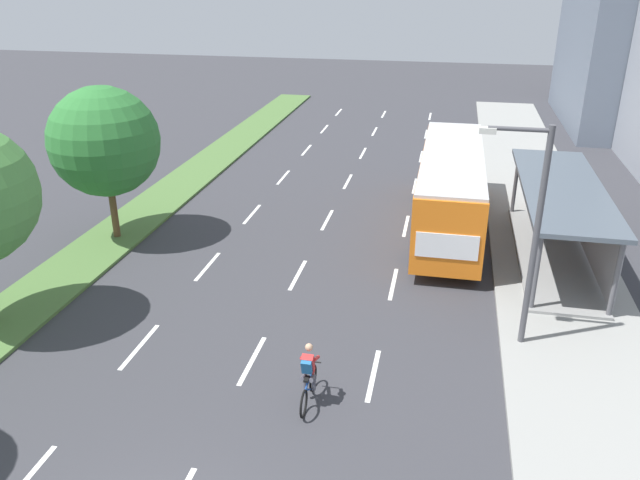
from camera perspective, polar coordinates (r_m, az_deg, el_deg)
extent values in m
cube|color=#4C7038|center=(32.36, -13.25, 4.26)|extent=(2.60, 52.00, 0.12)
cube|color=gray|center=(29.79, 19.18, 1.90)|extent=(4.50, 52.00, 0.15)
cube|color=white|center=(19.76, -16.00, -9.23)|extent=(0.14, 2.46, 0.01)
cube|color=white|center=(24.15, -10.12, -2.35)|extent=(0.14, 2.46, 0.01)
cube|color=white|center=(28.94, -6.16, 2.35)|extent=(0.14, 2.46, 0.01)
cube|color=white|center=(33.97, -3.34, 5.68)|extent=(0.14, 2.46, 0.01)
cube|color=white|center=(39.15, -1.23, 8.14)|extent=(0.14, 2.46, 0.01)
cube|color=white|center=(44.42, 0.40, 10.00)|extent=(0.14, 2.46, 0.01)
cube|color=white|center=(49.76, 1.69, 11.47)|extent=(0.14, 2.46, 0.01)
cube|color=white|center=(18.53, -6.15, -10.74)|extent=(0.14, 2.46, 0.01)
cube|color=white|center=(23.15, -2.02, -3.16)|extent=(0.14, 2.46, 0.01)
cube|color=white|center=(28.11, 0.66, 1.84)|extent=(0.14, 2.46, 0.01)
cube|color=white|center=(33.27, 2.52, 5.31)|extent=(0.14, 2.46, 0.01)
cube|color=white|center=(38.54, 3.90, 7.84)|extent=(0.14, 2.46, 0.01)
cube|color=white|center=(43.89, 4.95, 9.75)|extent=(0.14, 2.46, 0.01)
cube|color=white|center=(49.29, 5.78, 11.24)|extent=(0.14, 2.46, 0.01)
cube|color=white|center=(17.90, 4.84, -12.06)|extent=(0.14, 2.46, 0.01)
cube|color=white|center=(22.65, 6.64, -3.95)|extent=(0.14, 2.46, 0.01)
cube|color=white|center=(27.70, 7.78, 1.27)|extent=(0.14, 2.46, 0.01)
cube|color=white|center=(32.92, 8.56, 4.87)|extent=(0.14, 2.46, 0.01)
cube|color=white|center=(38.25, 9.14, 7.47)|extent=(0.14, 2.46, 0.01)
cube|color=white|center=(43.63, 9.57, 9.43)|extent=(0.14, 2.46, 0.01)
cube|color=white|center=(49.05, 9.92, 10.96)|extent=(0.14, 2.46, 0.01)
cube|color=gray|center=(25.80, 20.20, -1.28)|extent=(2.60, 9.36, 0.10)
cylinder|color=#56565B|center=(21.08, 18.98, -2.65)|extent=(0.16, 0.16, 2.60)
cylinder|color=#56565B|center=(29.29, 17.25, 4.88)|extent=(0.16, 0.16, 2.60)
cylinder|color=#56565B|center=(21.55, 25.19, -3.11)|extent=(0.16, 0.16, 2.60)
cylinder|color=#56565B|center=(29.63, 21.79, 4.45)|extent=(0.16, 0.16, 2.60)
cube|color=gray|center=(25.54, 23.35, 1.26)|extent=(0.10, 8.90, 2.34)
cube|color=#4C5660|center=(24.85, 21.07, 4.44)|extent=(2.90, 9.76, 0.16)
cube|color=orange|center=(27.02, 11.70, 4.59)|extent=(2.50, 11.20, 2.80)
cube|color=#2D3D4C|center=(26.76, 11.85, 6.31)|extent=(2.54, 10.30, 0.90)
cube|color=#B7B7B7|center=(26.59, 11.96, 7.57)|extent=(2.45, 10.98, 0.12)
cube|color=#2D3D4C|center=(32.31, 11.93, 8.33)|extent=(2.25, 0.06, 1.54)
cube|color=white|center=(21.84, 11.40, -0.57)|extent=(2.12, 0.04, 0.90)
cylinder|color=black|center=(30.75, 9.56, 4.42)|extent=(0.30, 1.00, 1.00)
cylinder|color=black|center=(30.77, 13.66, 4.09)|extent=(0.30, 1.00, 1.00)
cylinder|color=black|center=(24.28, 8.71, -0.81)|extent=(0.30, 1.00, 1.00)
cylinder|color=black|center=(24.30, 13.88, -1.23)|extent=(0.30, 1.00, 1.00)
torus|color=black|center=(17.12, -0.63, -12.36)|extent=(0.06, 0.72, 0.72)
torus|color=black|center=(16.26, -1.49, -14.59)|extent=(0.06, 0.72, 0.72)
cylinder|color=#234C99|center=(16.52, -1.05, -12.67)|extent=(0.05, 0.94, 0.05)
cylinder|color=#234C99|center=(16.55, -1.13, -13.37)|extent=(0.05, 0.57, 0.42)
cylinder|color=#234C99|center=(16.35, -1.21, -13.02)|extent=(0.04, 0.04, 0.40)
cube|color=black|center=(16.23, -1.22, -12.45)|extent=(0.12, 0.24, 0.06)
cylinder|color=black|center=(16.76, -0.68, -10.94)|extent=(0.46, 0.04, 0.04)
cube|color=red|center=(16.18, -1.08, -11.14)|extent=(0.30, 0.36, 0.59)
cube|color=#23669E|center=(16.04, -1.21, -11.40)|extent=(0.26, 0.26, 0.42)
sphere|color=tan|center=(16.05, -1.00, -9.67)|extent=(0.20, 0.20, 0.20)
cylinder|color=#4C4C56|center=(16.41, -1.51, -12.30)|extent=(0.12, 0.42, 0.25)
cylinder|color=#4C4C56|center=(16.70, -1.37, -12.69)|extent=(0.10, 0.17, 0.41)
cylinder|color=#4C4C56|center=(16.37, -0.68, -12.40)|extent=(0.12, 0.42, 0.25)
cylinder|color=#4C4C56|center=(16.66, -0.54, -12.79)|extent=(0.10, 0.17, 0.41)
cylinder|color=red|center=(16.36, -1.50, -10.50)|extent=(0.09, 0.47, 0.28)
cylinder|color=red|center=(16.30, -0.32, -10.64)|extent=(0.09, 0.47, 0.28)
cylinder|color=brown|center=(27.03, -18.15, 2.68)|extent=(0.28, 0.28, 2.38)
sphere|color=#2D7533|center=(26.22, -18.92, 8.42)|extent=(4.31, 4.31, 4.31)
cylinder|color=#4C4C51|center=(18.46, 18.90, -0.08)|extent=(0.18, 0.18, 6.50)
cylinder|color=#4C4C51|center=(17.42, 17.60, 9.52)|extent=(1.60, 0.12, 0.12)
cube|color=silver|center=(17.37, 14.92, 9.55)|extent=(0.44, 0.24, 0.16)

